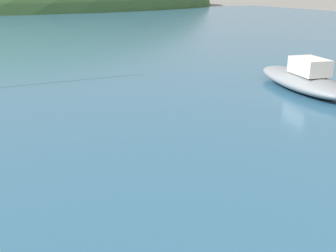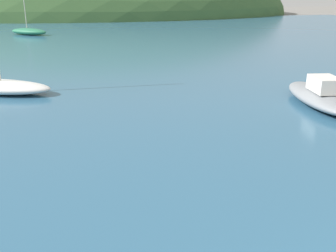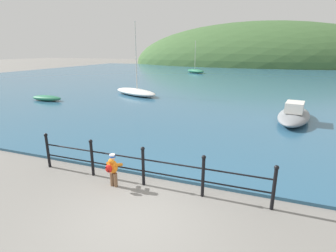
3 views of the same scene
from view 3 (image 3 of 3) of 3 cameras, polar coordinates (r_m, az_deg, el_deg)
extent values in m
plane|color=slate|center=(6.68, -6.95, -19.17)|extent=(200.00, 200.00, 0.00)
cube|color=#2D5B7A|center=(37.08, 16.60, 9.71)|extent=(80.00, 60.00, 0.10)
ellipsoid|color=#3D6033|center=(76.81, 18.99, 12.54)|extent=(70.14, 38.58, 21.97)
cylinder|color=black|center=(9.76, -24.66, -5.14)|extent=(0.09, 0.09, 1.10)
sphere|color=black|center=(9.57, -25.08, -1.79)|extent=(0.12, 0.12, 0.12)
cylinder|color=black|center=(8.64, -16.18, -6.97)|extent=(0.09, 0.09, 1.10)
sphere|color=black|center=(8.42, -16.50, -3.22)|extent=(0.12, 0.12, 0.12)
cylinder|color=black|center=(7.77, -5.42, -9.06)|extent=(0.09, 0.09, 1.10)
sphere|color=black|center=(7.53, -5.54, -4.94)|extent=(0.12, 0.12, 0.12)
cylinder|color=black|center=(7.24, 7.62, -11.13)|extent=(0.09, 0.09, 1.10)
sphere|color=black|center=(6.98, 7.81, -6.77)|extent=(0.12, 0.12, 0.12)
cylinder|color=black|center=(7.12, 22.04, -12.75)|extent=(0.09, 0.09, 1.10)
sphere|color=black|center=(6.87, 22.57, -8.35)|extent=(0.12, 0.12, 0.12)
cylinder|color=black|center=(7.65, -5.47, -7.23)|extent=(7.11, 0.04, 0.04)
cylinder|color=black|center=(7.81, -5.40, -9.72)|extent=(7.11, 0.04, 0.04)
cylinder|color=brown|center=(8.02, -12.09, -11.22)|extent=(0.11, 0.11, 0.42)
cylinder|color=brown|center=(7.95, -11.34, -11.44)|extent=(0.11, 0.11, 0.42)
ellipsoid|color=orange|center=(7.80, -11.89, -8.66)|extent=(0.32, 0.25, 0.40)
ellipsoid|color=orange|center=(7.69, -12.24, -7.60)|extent=(0.21, 0.14, 0.18)
cylinder|color=orange|center=(7.93, -12.38, -7.87)|extent=(0.12, 0.32, 0.19)
cylinder|color=orange|center=(7.77, -10.70, -8.29)|extent=(0.12, 0.32, 0.19)
sphere|color=beige|center=(7.69, -12.02, -6.66)|extent=(0.17, 0.17, 0.17)
cylinder|color=#194CB2|center=(7.67, -12.03, -6.46)|extent=(0.17, 0.17, 0.04)
cylinder|color=silver|center=(7.66, -12.05, -6.18)|extent=(0.16, 0.16, 0.04)
ellipsoid|color=red|center=(7.66, -12.79, -9.05)|extent=(0.23, 0.15, 0.24)
sphere|color=black|center=(7.62, -13.42, -8.77)|extent=(0.04, 0.04, 0.04)
sphere|color=black|center=(7.60, -12.78, -9.62)|extent=(0.04, 0.04, 0.04)
ellipsoid|color=gray|center=(15.82, 25.71, 1.99)|extent=(2.28, 4.76, 0.59)
cube|color=silver|center=(15.38, 25.86, 3.74)|extent=(1.05, 1.40, 0.53)
ellipsoid|color=silver|center=(22.88, -7.10, 7.37)|extent=(5.14, 3.60, 0.54)
cylinder|color=beige|center=(22.42, -6.98, 14.81)|extent=(0.07, 0.07, 5.40)
ellipsoid|color=#287551|center=(22.21, -24.91, 5.54)|extent=(2.60, 0.99, 0.41)
ellipsoid|color=#287551|center=(45.22, 5.99, 11.82)|extent=(4.11, 3.69, 0.63)
cylinder|color=beige|center=(45.26, 5.93, 15.12)|extent=(0.07, 0.07, 4.56)
camera|label=1|loc=(9.68, -36.41, 10.66)|focal=42.00mm
camera|label=2|loc=(7.69, -49.60, 12.89)|focal=42.00mm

